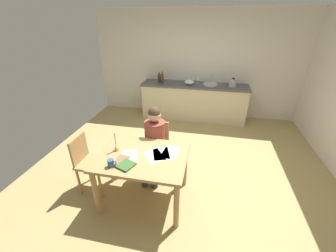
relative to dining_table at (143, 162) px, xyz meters
name	(u,v)px	position (x,y,z in m)	size (l,w,h in m)	color
ground_plane	(180,172)	(0.41, 0.69, -0.66)	(5.20, 5.20, 0.04)	tan
wall_back	(197,65)	(0.41, 3.29, 0.66)	(5.20, 0.12, 2.60)	silver
kitchen_counter	(194,101)	(0.41, 2.93, -0.18)	(2.62, 0.64, 0.90)	beige
dining_table	(143,162)	(0.00, 0.00, 0.00)	(1.17, 0.89, 0.75)	tan
chair_at_table	(157,145)	(0.01, 0.69, -0.16)	(0.41, 0.41, 0.86)	tan
person_seated	(154,139)	(0.01, 0.54, 0.04)	(0.32, 0.59, 1.19)	brown
chair_side_empty	(89,161)	(-0.85, 0.04, -0.14)	(0.40, 0.40, 0.89)	tan
coffee_mug	(111,163)	(-0.30, -0.29, 0.16)	(0.12, 0.08, 0.09)	#33598C
candlestick	(116,145)	(-0.38, 0.05, 0.19)	(0.06, 0.06, 0.28)	gold
book_magazine	(121,161)	(-0.22, -0.18, 0.12)	(0.15, 0.25, 0.02)	brown
book_cookery	(126,165)	(-0.13, -0.25, 0.13)	(0.18, 0.19, 0.02)	#37602B
paper_letter	(170,152)	(0.35, 0.14, 0.11)	(0.21, 0.30, 0.00)	white
paper_bill	(129,156)	(-0.17, -0.05, 0.11)	(0.21, 0.30, 0.00)	white
paper_envelope	(161,154)	(0.23, 0.09, 0.11)	(0.21, 0.30, 0.00)	white
paper_receipt	(155,156)	(0.16, 0.02, 0.11)	(0.21, 0.30, 0.00)	white
sink_unit	(211,84)	(0.80, 2.93, 0.29)	(0.36, 0.36, 0.24)	#B2B7BC
bottle_oil	(159,78)	(-0.49, 2.96, 0.37)	(0.08, 0.08, 0.25)	#593319
bottle_vinegar	(162,78)	(-0.39, 2.87, 0.39)	(0.06, 0.06, 0.29)	#593319
mixing_bowl	(189,82)	(0.28, 2.90, 0.32)	(0.24, 0.24, 0.11)	white
stovetop_kettle	(233,82)	(1.32, 2.93, 0.36)	(0.18, 0.18, 0.22)	#B7BABF
wine_glass_near_sink	(197,78)	(0.46, 3.08, 0.37)	(0.07, 0.07, 0.15)	silver
wine_glass_by_kettle	(193,78)	(0.36, 3.08, 0.37)	(0.07, 0.07, 0.15)	silver
wine_glass_back_left	(189,78)	(0.25, 3.08, 0.37)	(0.07, 0.07, 0.15)	silver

